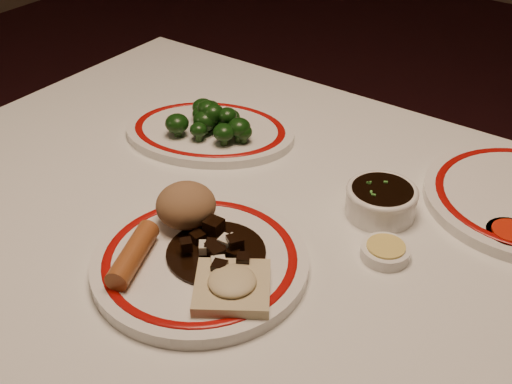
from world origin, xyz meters
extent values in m
cube|color=white|center=(0.00, 0.00, 0.73)|extent=(1.20, 0.90, 0.04)
cylinder|color=black|center=(-0.54, 0.39, 0.35)|extent=(0.06, 0.06, 0.71)
cylinder|color=white|center=(-0.02, -0.10, 0.76)|extent=(0.29, 0.29, 0.02)
torus|color=#960B07|center=(-0.02, -0.10, 0.77)|extent=(0.25, 0.25, 0.00)
ellipsoid|color=#8E6543|center=(-0.08, -0.06, 0.80)|extent=(0.08, 0.08, 0.06)
cylinder|color=#9C5326|center=(-0.08, -0.16, 0.78)|extent=(0.07, 0.11, 0.03)
cube|color=#C8B98D|center=(0.05, -0.13, 0.77)|extent=(0.12, 0.12, 0.01)
ellipsoid|color=#C8B98D|center=(0.05, -0.13, 0.79)|extent=(0.06, 0.06, 0.02)
cylinder|color=black|center=(-0.01, -0.09, 0.77)|extent=(0.13, 0.13, 0.00)
cube|color=black|center=(-0.01, -0.09, 0.78)|extent=(0.03, 0.03, 0.02)
cube|color=black|center=(0.04, -0.09, 0.78)|extent=(0.02, 0.02, 0.02)
cube|color=black|center=(0.02, -0.08, 0.78)|extent=(0.02, 0.02, 0.02)
cube|color=black|center=(0.00, -0.09, 0.78)|extent=(0.02, 0.02, 0.02)
cube|color=black|center=(0.02, -0.07, 0.79)|extent=(0.03, 0.03, 0.02)
cube|color=black|center=(0.00, -0.10, 0.78)|extent=(0.02, 0.02, 0.02)
cube|color=black|center=(0.00, -0.09, 0.78)|extent=(0.02, 0.02, 0.02)
cube|color=black|center=(-0.04, -0.08, 0.78)|extent=(0.02, 0.02, 0.02)
cube|color=black|center=(-0.03, -0.06, 0.79)|extent=(0.02, 0.02, 0.02)
cube|color=black|center=(-0.03, -0.11, 0.79)|extent=(0.02, 0.02, 0.01)
cube|color=black|center=(0.03, -0.12, 0.78)|extent=(0.02, 0.02, 0.02)
cube|color=beige|center=(-0.01, -0.10, 0.78)|extent=(0.02, 0.02, 0.01)
cube|color=beige|center=(0.01, -0.07, 0.78)|extent=(0.02, 0.02, 0.01)
cube|color=beige|center=(0.00, -0.07, 0.78)|extent=(0.02, 0.02, 0.01)
cube|color=beige|center=(0.02, -0.11, 0.78)|extent=(0.02, 0.02, 0.01)
torus|color=#960B07|center=(-0.22, 0.16, 0.77)|extent=(0.33, 0.33, 0.00)
cylinder|color=#23471C|center=(-0.24, 0.18, 0.77)|extent=(0.01, 0.01, 0.01)
ellipsoid|color=#10330C|center=(-0.24, 0.18, 0.79)|extent=(0.04, 0.04, 0.03)
cylinder|color=#23471C|center=(-0.18, 0.16, 0.77)|extent=(0.01, 0.01, 0.01)
ellipsoid|color=#10330C|center=(-0.18, 0.16, 0.79)|extent=(0.03, 0.03, 0.02)
cylinder|color=#23471C|center=(-0.20, 0.18, 0.77)|extent=(0.01, 0.01, 0.01)
ellipsoid|color=#10330C|center=(-0.20, 0.18, 0.79)|extent=(0.04, 0.04, 0.03)
cylinder|color=#23471C|center=(-0.22, 0.17, 0.77)|extent=(0.01, 0.01, 0.02)
ellipsoid|color=#10330C|center=(-0.22, 0.17, 0.79)|extent=(0.03, 0.03, 0.03)
cylinder|color=#23471C|center=(-0.20, 0.19, 0.77)|extent=(0.01, 0.01, 0.01)
ellipsoid|color=#10330C|center=(-0.20, 0.19, 0.78)|extent=(0.03, 0.03, 0.03)
cylinder|color=#23471C|center=(-0.15, 0.16, 0.77)|extent=(0.01, 0.01, 0.01)
ellipsoid|color=#10330C|center=(-0.15, 0.16, 0.79)|extent=(0.03, 0.03, 0.02)
cylinder|color=#23471C|center=(-0.23, 0.17, 0.77)|extent=(0.01, 0.01, 0.01)
ellipsoid|color=#10330C|center=(-0.23, 0.17, 0.79)|extent=(0.03, 0.03, 0.03)
cylinder|color=#23471C|center=(-0.22, 0.15, 0.77)|extent=(0.01, 0.01, 0.01)
ellipsoid|color=#10330C|center=(-0.22, 0.15, 0.79)|extent=(0.04, 0.04, 0.03)
cylinder|color=#23471C|center=(-0.15, 0.16, 0.77)|extent=(0.01, 0.01, 0.01)
ellipsoid|color=#10330C|center=(-0.15, 0.16, 0.79)|extent=(0.04, 0.04, 0.03)
cylinder|color=#23471C|center=(-0.22, 0.15, 0.77)|extent=(0.01, 0.01, 0.01)
ellipsoid|color=#10330C|center=(-0.22, 0.15, 0.79)|extent=(0.03, 0.03, 0.02)
cylinder|color=#23471C|center=(-0.22, 0.16, 0.77)|extent=(0.01, 0.01, 0.01)
ellipsoid|color=#10330C|center=(-0.22, 0.16, 0.78)|extent=(0.03, 0.03, 0.02)
cylinder|color=#23471C|center=(-0.25, 0.11, 0.77)|extent=(0.01, 0.01, 0.01)
ellipsoid|color=#10330C|center=(-0.25, 0.11, 0.79)|extent=(0.04, 0.04, 0.03)
cylinder|color=#23471C|center=(-0.15, 0.16, 0.77)|extent=(0.01, 0.01, 0.01)
ellipsoid|color=#10330C|center=(-0.15, 0.16, 0.78)|extent=(0.03, 0.03, 0.02)
cylinder|color=#23471C|center=(-0.22, 0.18, 0.77)|extent=(0.01, 0.01, 0.01)
ellipsoid|color=#10330C|center=(-0.22, 0.18, 0.79)|extent=(0.03, 0.03, 0.03)
cylinder|color=#23471C|center=(-0.17, 0.14, 0.77)|extent=(0.01, 0.01, 0.01)
ellipsoid|color=#10330C|center=(-0.17, 0.14, 0.79)|extent=(0.04, 0.04, 0.03)
cylinder|color=#23471C|center=(-0.22, 0.16, 0.77)|extent=(0.01, 0.01, 0.01)
ellipsoid|color=#10330C|center=(-0.22, 0.16, 0.79)|extent=(0.04, 0.04, 0.03)
cylinder|color=#23471C|center=(-0.21, 0.12, 0.77)|extent=(0.01, 0.01, 0.01)
ellipsoid|color=#10330C|center=(-0.21, 0.12, 0.79)|extent=(0.03, 0.03, 0.02)
cylinder|color=#23471C|center=(-0.21, 0.15, 0.77)|extent=(0.01, 0.01, 0.01)
ellipsoid|color=#10330C|center=(-0.21, 0.15, 0.79)|extent=(0.04, 0.04, 0.03)
cylinder|color=#23471C|center=(-0.25, 0.18, 0.77)|extent=(0.01, 0.01, 0.02)
ellipsoid|color=#10330C|center=(-0.25, 0.18, 0.79)|extent=(0.04, 0.04, 0.03)
ellipsoid|color=#10330C|center=(-0.22, 0.17, 0.80)|extent=(0.03, 0.03, 0.02)
ellipsoid|color=#10330C|center=(-0.22, 0.16, 0.80)|extent=(0.03, 0.03, 0.03)
ellipsoid|color=#10330C|center=(-0.23, 0.15, 0.79)|extent=(0.03, 0.03, 0.02)
ellipsoid|color=#10330C|center=(-0.18, 0.17, 0.80)|extent=(0.03, 0.03, 0.03)
ellipsoid|color=#10330C|center=(-0.21, 0.16, 0.80)|extent=(0.03, 0.03, 0.03)
ellipsoid|color=#10330C|center=(-0.22, 0.17, 0.80)|extent=(0.03, 0.03, 0.02)
ellipsoid|color=#10330C|center=(-0.23, 0.16, 0.79)|extent=(0.03, 0.03, 0.02)
ellipsoid|color=#10330C|center=(-0.21, 0.16, 0.80)|extent=(0.03, 0.03, 0.02)
ellipsoid|color=#10330C|center=(-0.21, 0.16, 0.80)|extent=(0.04, 0.04, 0.03)
cylinder|color=white|center=(0.11, 0.14, 0.77)|extent=(0.10, 0.10, 0.04)
cylinder|color=black|center=(0.11, 0.14, 0.79)|extent=(0.09, 0.09, 0.00)
cylinder|color=white|center=(0.28, 0.18, 0.76)|extent=(0.06, 0.06, 0.02)
cylinder|color=red|center=(0.28, 0.18, 0.77)|extent=(0.05, 0.05, 0.00)
cylinder|color=white|center=(0.16, 0.05, 0.76)|extent=(0.06, 0.06, 0.02)
cylinder|color=#E1C55D|center=(0.16, 0.05, 0.77)|extent=(0.05, 0.05, 0.00)
camera|label=1|loc=(0.40, -0.56, 1.29)|focal=45.00mm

